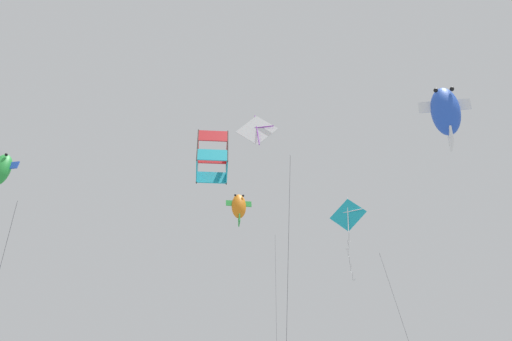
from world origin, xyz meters
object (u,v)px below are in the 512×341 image
kite_fish_upper_right (0,170)px  kite_fish_low_drifter (446,111)px  kite_diamond_near_left (350,219)px  kite_box_mid_left (212,157)px  kite_diamond_far_centre (258,133)px  kite_fish_near_right (239,206)px

kite_fish_upper_right → kite_fish_low_drifter: 13.01m
kite_fish_low_drifter → kite_diamond_near_left: bearing=-66.1°
kite_box_mid_left → kite_diamond_near_left: size_ratio=0.18×
kite_box_mid_left → kite_fish_low_drifter: (-6.07, -3.71, 0.97)m
kite_box_mid_left → kite_diamond_far_centre: 3.61m
kite_fish_near_right → kite_box_mid_left: kite_fish_near_right is taller
kite_fish_low_drifter → kite_diamond_near_left: 7.57m
kite_fish_near_right → kite_diamond_near_left: size_ratio=0.86×
kite_fish_near_right → kite_diamond_near_left: 9.44m
kite_fish_upper_right → kite_fish_near_right: bearing=-101.5°
kite_diamond_far_centre → kite_fish_low_drifter: bearing=135.5°
kite_fish_near_right → kite_box_mid_left: size_ratio=4.91×
kite_fish_low_drifter → kite_fish_upper_right: bearing=10.5°
kite_fish_low_drifter → kite_fish_near_right: bearing=-56.9°
kite_fish_near_right → kite_diamond_near_left: kite_fish_near_right is taller
kite_fish_low_drifter → kite_diamond_far_centre: kite_diamond_far_centre is taller
kite_diamond_far_centre → kite_fish_near_right: bearing=-97.7°
kite_fish_near_right → kite_fish_upper_right: bearing=59.5°
kite_box_mid_left → kite_fish_low_drifter: bearing=166.8°
kite_fish_low_drifter → kite_diamond_far_centre: (6.56, 0.95, 1.30)m
kite_fish_near_right → kite_diamond_far_centre: (-7.90, 7.89, -1.97)m
kite_fish_upper_right → kite_diamond_near_left: size_ratio=0.59×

